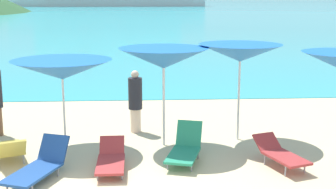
{
  "coord_description": "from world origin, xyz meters",
  "views": [
    {
      "loc": [
        0.82,
        -6.81,
        3.52
      ],
      "look_at": [
        1.47,
        4.1,
        1.2
      ],
      "focal_mm": 49.59,
      "sensor_mm": 36.0,
      "label": 1
    }
  ],
  "objects_px": {
    "lounge_chair_0": "(39,166)",
    "lounge_chair_5": "(185,148)",
    "umbrella_4": "(240,53)",
    "lounge_chair_1": "(280,153)",
    "umbrella_2": "(62,70)",
    "lounge_chair_7": "(9,149)",
    "umbrella_3": "(164,58)",
    "beachgoer_1": "(135,100)",
    "lounge_chair_3": "(111,159)"
  },
  "relations": [
    {
      "from": "lounge_chair_5",
      "to": "lounge_chair_7",
      "type": "height_order",
      "value": "lounge_chair_5"
    },
    {
      "from": "umbrella_2",
      "to": "lounge_chair_7",
      "type": "bearing_deg",
      "value": -138.31
    },
    {
      "from": "umbrella_2",
      "to": "lounge_chair_7",
      "type": "distance_m",
      "value": 2.1
    },
    {
      "from": "umbrella_3",
      "to": "lounge_chair_5",
      "type": "distance_m",
      "value": 2.18
    },
    {
      "from": "lounge_chair_1",
      "to": "lounge_chair_0",
      "type": "bearing_deg",
      "value": 165.57
    },
    {
      "from": "umbrella_2",
      "to": "beachgoer_1",
      "type": "relative_size",
      "value": 1.53
    },
    {
      "from": "beachgoer_1",
      "to": "lounge_chair_0",
      "type": "bearing_deg",
      "value": 174.17
    },
    {
      "from": "lounge_chair_7",
      "to": "umbrella_2",
      "type": "bearing_deg",
      "value": -160.5
    },
    {
      "from": "umbrella_3",
      "to": "lounge_chair_0",
      "type": "height_order",
      "value": "umbrella_3"
    },
    {
      "from": "umbrella_4",
      "to": "lounge_chair_7",
      "type": "bearing_deg",
      "value": -165.44
    },
    {
      "from": "umbrella_4",
      "to": "beachgoer_1",
      "type": "bearing_deg",
      "value": 162.68
    },
    {
      "from": "lounge_chair_1",
      "to": "lounge_chair_7",
      "type": "xyz_separation_m",
      "value": [
        -5.75,
        0.57,
        0.02
      ]
    },
    {
      "from": "umbrella_2",
      "to": "umbrella_3",
      "type": "relative_size",
      "value": 1.07
    },
    {
      "from": "umbrella_2",
      "to": "lounge_chair_5",
      "type": "relative_size",
      "value": 1.65
    },
    {
      "from": "umbrella_2",
      "to": "umbrella_4",
      "type": "xyz_separation_m",
      "value": [
        4.21,
        0.43,
        0.3
      ]
    },
    {
      "from": "umbrella_2",
      "to": "lounge_chair_3",
      "type": "relative_size",
      "value": 1.67
    },
    {
      "from": "umbrella_3",
      "to": "lounge_chair_7",
      "type": "distance_m",
      "value": 3.96
    },
    {
      "from": "lounge_chair_1",
      "to": "lounge_chair_5",
      "type": "height_order",
      "value": "lounge_chair_5"
    },
    {
      "from": "umbrella_3",
      "to": "beachgoer_1",
      "type": "xyz_separation_m",
      "value": [
        -0.69,
        1.15,
        -1.25
      ]
    },
    {
      "from": "lounge_chair_1",
      "to": "lounge_chair_5",
      "type": "bearing_deg",
      "value": 148.28
    },
    {
      "from": "umbrella_3",
      "to": "umbrella_4",
      "type": "xyz_separation_m",
      "value": [
        1.87,
        0.35,
        0.07
      ]
    },
    {
      "from": "umbrella_2",
      "to": "umbrella_3",
      "type": "bearing_deg",
      "value": 1.98
    },
    {
      "from": "umbrella_4",
      "to": "lounge_chair_5",
      "type": "relative_size",
      "value": 1.57
    },
    {
      "from": "lounge_chair_0",
      "to": "lounge_chair_1",
      "type": "height_order",
      "value": "lounge_chair_0"
    },
    {
      "from": "lounge_chair_0",
      "to": "lounge_chair_3",
      "type": "bearing_deg",
      "value": 38.31
    },
    {
      "from": "lounge_chair_0",
      "to": "beachgoer_1",
      "type": "height_order",
      "value": "beachgoer_1"
    },
    {
      "from": "lounge_chair_1",
      "to": "beachgoer_1",
      "type": "height_order",
      "value": "beachgoer_1"
    },
    {
      "from": "umbrella_2",
      "to": "lounge_chair_7",
      "type": "relative_size",
      "value": 1.73
    },
    {
      "from": "umbrella_4",
      "to": "lounge_chair_3",
      "type": "distance_m",
      "value": 4.09
    },
    {
      "from": "umbrella_2",
      "to": "lounge_chair_5",
      "type": "xyz_separation_m",
      "value": [
        2.74,
        -1.07,
        -1.57
      ]
    },
    {
      "from": "lounge_chair_0",
      "to": "lounge_chair_3",
      "type": "distance_m",
      "value": 1.44
    },
    {
      "from": "lounge_chair_5",
      "to": "beachgoer_1",
      "type": "distance_m",
      "value": 2.6
    },
    {
      "from": "lounge_chair_0",
      "to": "lounge_chair_3",
      "type": "relative_size",
      "value": 1.15
    },
    {
      "from": "beachgoer_1",
      "to": "lounge_chair_1",
      "type": "bearing_deg",
      "value": -107.01
    },
    {
      "from": "umbrella_4",
      "to": "lounge_chair_1",
      "type": "bearing_deg",
      "value": -75.58
    },
    {
      "from": "umbrella_4",
      "to": "lounge_chair_3",
      "type": "bearing_deg",
      "value": -147.82
    },
    {
      "from": "lounge_chair_1",
      "to": "umbrella_3",
      "type": "bearing_deg",
      "value": 127.07
    },
    {
      "from": "umbrella_3",
      "to": "lounge_chair_7",
      "type": "height_order",
      "value": "umbrella_3"
    },
    {
      "from": "umbrella_3",
      "to": "umbrella_4",
      "type": "height_order",
      "value": "umbrella_4"
    },
    {
      "from": "lounge_chair_1",
      "to": "beachgoer_1",
      "type": "bearing_deg",
      "value": 118.97
    },
    {
      "from": "lounge_chair_5",
      "to": "umbrella_3",
      "type": "bearing_deg",
      "value": 125.74
    },
    {
      "from": "umbrella_3",
      "to": "umbrella_4",
      "type": "distance_m",
      "value": 1.91
    },
    {
      "from": "umbrella_4",
      "to": "lounge_chair_3",
      "type": "relative_size",
      "value": 1.58
    },
    {
      "from": "umbrella_4",
      "to": "umbrella_3",
      "type": "bearing_deg",
      "value": -169.31
    },
    {
      "from": "umbrella_4",
      "to": "beachgoer_1",
      "type": "relative_size",
      "value": 1.45
    },
    {
      "from": "lounge_chair_0",
      "to": "lounge_chair_7",
      "type": "distance_m",
      "value": 1.29
    },
    {
      "from": "lounge_chair_5",
      "to": "lounge_chair_7",
      "type": "relative_size",
      "value": 1.05
    },
    {
      "from": "lounge_chair_0",
      "to": "lounge_chair_5",
      "type": "xyz_separation_m",
      "value": [
        2.95,
        0.85,
        0.02
      ]
    },
    {
      "from": "umbrella_4",
      "to": "lounge_chair_1",
      "type": "distance_m",
      "value": 2.75
    },
    {
      "from": "umbrella_4",
      "to": "lounge_chair_5",
      "type": "bearing_deg",
      "value": -134.42
    }
  ]
}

